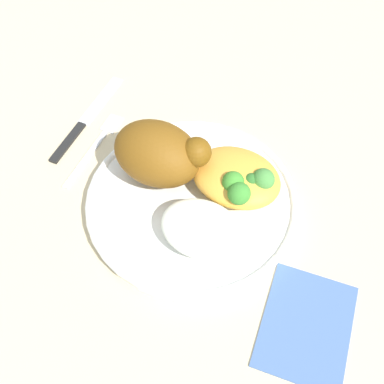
{
  "coord_description": "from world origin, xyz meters",
  "views": [
    {
      "loc": [
        0.16,
        -0.3,
        0.5
      ],
      "look_at": [
        0.0,
        0.0,
        0.03
      ],
      "focal_mm": 43.27,
      "sensor_mm": 36.0,
      "label": 1
    }
  ],
  "objects_px": {
    "mac_cheese_with_broccoli": "(238,178)",
    "fork": "(96,144)",
    "knife": "(82,124)",
    "napkin": "(307,325)",
    "roasted_chicken": "(159,153)",
    "rice_pile": "(201,229)",
    "plate": "(192,201)"
  },
  "relations": [
    {
      "from": "mac_cheese_with_broccoli",
      "to": "fork",
      "type": "bearing_deg",
      "value": -177.32
    },
    {
      "from": "roasted_chicken",
      "to": "plate",
      "type": "bearing_deg",
      "value": -15.39
    },
    {
      "from": "plate",
      "to": "mac_cheese_with_broccoli",
      "type": "height_order",
      "value": "mac_cheese_with_broccoli"
    },
    {
      "from": "mac_cheese_with_broccoli",
      "to": "knife",
      "type": "xyz_separation_m",
      "value": [
        -0.25,
        0.01,
        -0.04
      ]
    },
    {
      "from": "roasted_chicken",
      "to": "fork",
      "type": "bearing_deg",
      "value": 173.04
    },
    {
      "from": "roasted_chicken",
      "to": "knife",
      "type": "height_order",
      "value": "roasted_chicken"
    },
    {
      "from": "mac_cheese_with_broccoli",
      "to": "roasted_chicken",
      "type": "bearing_deg",
      "value": -166.13
    },
    {
      "from": "roasted_chicken",
      "to": "fork",
      "type": "height_order",
      "value": "roasted_chicken"
    },
    {
      "from": "rice_pile",
      "to": "mac_cheese_with_broccoli",
      "type": "xyz_separation_m",
      "value": [
        0.01,
        0.08,
        0.0
      ]
    },
    {
      "from": "rice_pile",
      "to": "napkin",
      "type": "xyz_separation_m",
      "value": [
        0.15,
        -0.04,
        -0.03
      ]
    },
    {
      "from": "roasted_chicken",
      "to": "knife",
      "type": "relative_size",
      "value": 0.65
    },
    {
      "from": "rice_pile",
      "to": "knife",
      "type": "height_order",
      "value": "rice_pile"
    },
    {
      "from": "napkin",
      "to": "roasted_chicken",
      "type": "bearing_deg",
      "value": 157.59
    },
    {
      "from": "roasted_chicken",
      "to": "rice_pile",
      "type": "xyz_separation_m",
      "value": [
        0.09,
        -0.06,
        -0.02
      ]
    },
    {
      "from": "plate",
      "to": "knife",
      "type": "distance_m",
      "value": 0.22
    },
    {
      "from": "mac_cheese_with_broccoli",
      "to": "fork",
      "type": "height_order",
      "value": "mac_cheese_with_broccoli"
    },
    {
      "from": "plate",
      "to": "rice_pile",
      "type": "height_order",
      "value": "rice_pile"
    },
    {
      "from": "roasted_chicken",
      "to": "napkin",
      "type": "xyz_separation_m",
      "value": [
        0.24,
        -0.1,
        -0.06
      ]
    },
    {
      "from": "mac_cheese_with_broccoli",
      "to": "knife",
      "type": "distance_m",
      "value": 0.26
    },
    {
      "from": "mac_cheese_with_broccoli",
      "to": "fork",
      "type": "relative_size",
      "value": 0.81
    },
    {
      "from": "mac_cheese_with_broccoli",
      "to": "napkin",
      "type": "distance_m",
      "value": 0.19
    },
    {
      "from": "knife",
      "to": "roasted_chicken",
      "type": "bearing_deg",
      "value": -13.14
    },
    {
      "from": "roasted_chicken",
      "to": "fork",
      "type": "xyz_separation_m",
      "value": [
        -0.12,
        0.01,
        -0.06
      ]
    },
    {
      "from": "roasted_chicken",
      "to": "napkin",
      "type": "height_order",
      "value": "roasted_chicken"
    },
    {
      "from": "mac_cheese_with_broccoli",
      "to": "fork",
      "type": "xyz_separation_m",
      "value": [
        -0.21,
        -0.01,
        -0.04
      ]
    },
    {
      "from": "rice_pile",
      "to": "mac_cheese_with_broccoli",
      "type": "bearing_deg",
      "value": 84.56
    },
    {
      "from": "plate",
      "to": "napkin",
      "type": "height_order",
      "value": "plate"
    },
    {
      "from": "knife",
      "to": "plate",
      "type": "bearing_deg",
      "value": -13.72
    },
    {
      "from": "fork",
      "to": "roasted_chicken",
      "type": "bearing_deg",
      "value": -6.96
    },
    {
      "from": "fork",
      "to": "knife",
      "type": "bearing_deg",
      "value": 151.43
    },
    {
      "from": "fork",
      "to": "plate",
      "type": "bearing_deg",
      "value": -9.67
    },
    {
      "from": "plate",
      "to": "mac_cheese_with_broccoli",
      "type": "relative_size",
      "value": 2.36
    }
  ]
}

